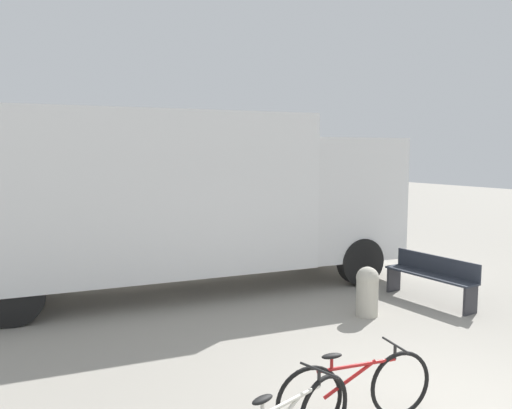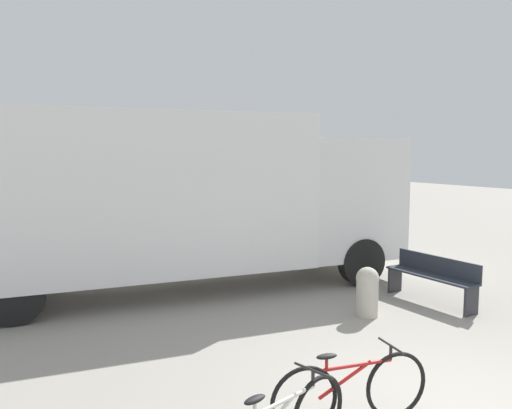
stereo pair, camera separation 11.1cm
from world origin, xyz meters
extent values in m
cube|color=white|center=(-1.76, 6.11, 1.99)|extent=(7.27, 3.47, 2.99)
cube|color=silver|center=(2.77, 5.46, 1.76)|extent=(2.50, 2.68, 2.54)
cylinder|color=black|center=(2.92, 6.53, 0.49)|extent=(1.01, 0.42, 0.98)
cylinder|color=black|center=(2.61, 4.38, 0.49)|extent=(1.01, 0.42, 0.98)
cylinder|color=black|center=(-3.51, 7.46, 0.49)|extent=(1.01, 0.42, 0.98)
cylinder|color=black|center=(-3.82, 5.31, 0.49)|extent=(1.01, 0.42, 0.98)
cube|color=#282D38|center=(2.87, 2.81, 0.50)|extent=(0.46, 1.80, 0.03)
cube|color=#282D38|center=(3.05, 2.82, 0.67)|extent=(0.10, 1.79, 0.36)
cube|color=#2D2D33|center=(2.90, 1.97, 0.24)|extent=(0.34, 0.06, 0.49)
cube|color=#2D2D33|center=(2.84, 3.66, 0.24)|extent=(0.34, 0.06, 0.49)
cylinder|color=silver|center=(-2.14, 0.07, 0.64)|extent=(0.87, 0.24, 0.04)
cylinder|color=silver|center=(-2.42, 0.00, 0.70)|extent=(0.03, 0.03, 0.12)
ellipsoid|color=black|center=(-2.42, 0.00, 0.77)|extent=(0.24, 0.14, 0.05)
cylinder|color=black|center=(-1.71, 0.18, 0.71)|extent=(0.03, 0.03, 0.15)
cylinder|color=black|center=(-1.71, 0.18, 0.79)|extent=(0.13, 0.43, 0.02)
torus|color=black|center=(-1.62, 0.43, 0.35)|extent=(0.71, 0.18, 0.71)
torus|color=black|center=(-0.60, 0.23, 0.35)|extent=(0.71, 0.18, 0.71)
cylinder|color=red|center=(-1.11, 0.33, 0.64)|extent=(0.88, 0.20, 0.04)
cylinder|color=red|center=(-1.19, 0.35, 0.50)|extent=(0.59, 0.15, 0.33)
cylinder|color=red|center=(-1.39, 0.39, 0.70)|extent=(0.03, 0.03, 0.12)
ellipsoid|color=black|center=(-1.39, 0.39, 0.77)|extent=(0.23, 0.13, 0.05)
cylinder|color=black|center=(-0.68, 0.25, 0.71)|extent=(0.03, 0.03, 0.15)
cylinder|color=black|center=(-0.68, 0.25, 0.79)|extent=(0.11, 0.44, 0.02)
cylinder|color=#B2AD9E|center=(1.35, 2.81, 0.32)|extent=(0.37, 0.37, 0.65)
sphere|color=#B2AD9E|center=(1.35, 2.81, 0.65)|extent=(0.39, 0.39, 0.39)
camera|label=1|loc=(-4.40, -3.26, 2.76)|focal=35.00mm
camera|label=2|loc=(-4.31, -3.32, 2.76)|focal=35.00mm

